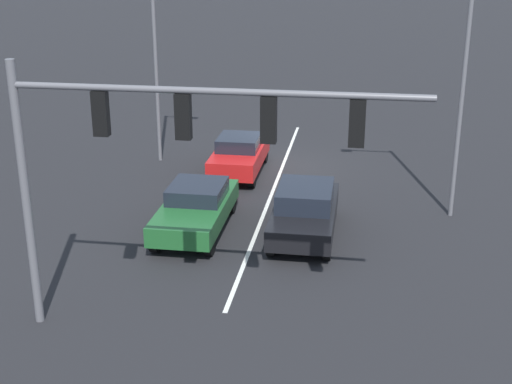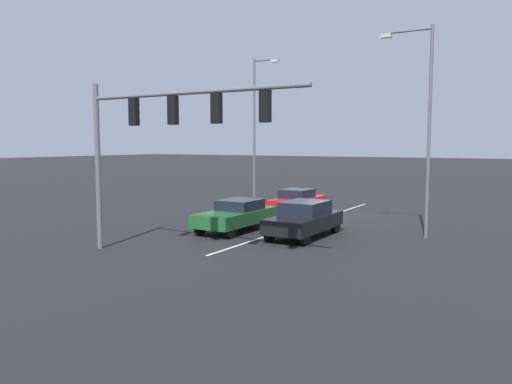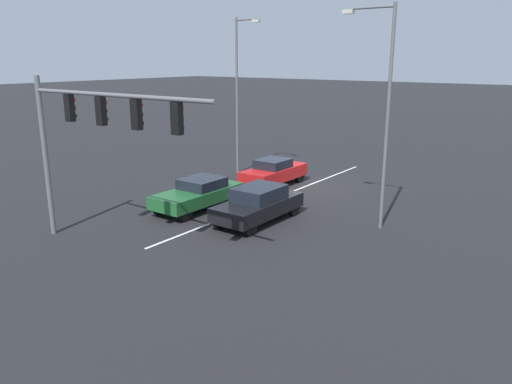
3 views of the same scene
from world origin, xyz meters
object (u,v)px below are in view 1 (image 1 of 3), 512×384
object	(u,v)px
car_black_leftlane_front	(305,210)
street_lamp_right_shoulder	(158,32)
car_darkgreen_midlane_front	(196,207)
traffic_signal_gantry	(157,139)
car_red_midlane_second	(239,154)
street_lamp_left_shoulder	(458,59)

from	to	relation	value
car_black_leftlane_front	street_lamp_right_shoulder	distance (m)	10.06
car_darkgreen_midlane_front	car_black_leftlane_front	size ratio (longest dim) A/B	1.03
traffic_signal_gantry	street_lamp_right_shoulder	world-z (taller)	street_lamp_right_shoulder
car_darkgreen_midlane_front	traffic_signal_gantry	distance (m)	7.04
car_red_midlane_second	street_lamp_right_shoulder	distance (m)	5.53
car_black_leftlane_front	car_red_midlane_second	size ratio (longest dim) A/B	1.04
car_darkgreen_midlane_front	car_black_leftlane_front	world-z (taller)	car_black_leftlane_front
car_red_midlane_second	street_lamp_left_shoulder	size ratio (longest dim) A/B	0.48
car_black_leftlane_front	street_lamp_right_shoulder	world-z (taller)	street_lamp_right_shoulder
traffic_signal_gantry	street_lamp_right_shoulder	xyz separation A→B (m)	(3.62, -12.65, 0.51)
car_darkgreen_midlane_front	street_lamp_right_shoulder	size ratio (longest dim) A/B	0.51
car_black_leftlane_front	car_red_midlane_second	bearing A→B (deg)	-61.53
car_darkgreen_midlane_front	street_lamp_right_shoulder	xyz separation A→B (m)	(2.94, -6.77, 4.32)
car_black_leftlane_front	traffic_signal_gantry	world-z (taller)	traffic_signal_gantry
car_darkgreen_midlane_front	traffic_signal_gantry	bearing A→B (deg)	96.60
street_lamp_right_shoulder	street_lamp_left_shoulder	bearing A→B (deg)	157.61
street_lamp_right_shoulder	car_red_midlane_second	bearing A→B (deg)	160.16
car_red_midlane_second	street_lamp_right_shoulder	size ratio (longest dim) A/B	0.47
car_black_leftlane_front	traffic_signal_gantry	size ratio (longest dim) A/B	0.50
car_black_leftlane_front	street_lamp_left_shoulder	size ratio (longest dim) A/B	0.50
car_black_leftlane_front	street_lamp_right_shoulder	bearing A→B (deg)	-46.73
street_lamp_right_shoulder	traffic_signal_gantry	bearing A→B (deg)	105.99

